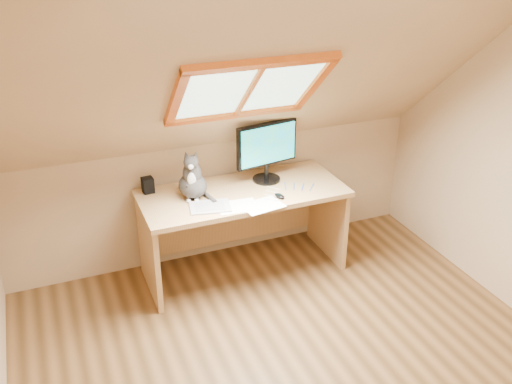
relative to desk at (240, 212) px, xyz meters
name	(u,v)px	position (x,y,z in m)	size (l,w,h in m)	color
room_shell	(332,185)	(-0.08, -1.54, 0.93)	(3.52, 3.52, 2.41)	tan
desk	(240,212)	(0.00, 0.00, 0.00)	(1.59, 0.69, 0.72)	tan
monitor	(267,148)	(0.25, 0.04, 0.50)	(0.52, 0.22, 0.48)	black
cat	(192,180)	(-0.38, -0.03, 0.36)	(0.28, 0.31, 0.39)	#3B3734
desk_speaker	(148,185)	(-0.68, 0.18, 0.28)	(0.08, 0.08, 0.12)	black
graphics_tablet	(210,207)	(-0.32, -0.24, 0.23)	(0.29, 0.21, 0.01)	#B2B2B7
mouse	(280,196)	(0.22, -0.28, 0.24)	(0.05, 0.09, 0.03)	black
papers	(248,206)	(-0.05, -0.33, 0.22)	(0.33, 0.27, 0.00)	white
cables	(288,190)	(0.33, -0.19, 0.23)	(0.51, 0.26, 0.01)	silver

